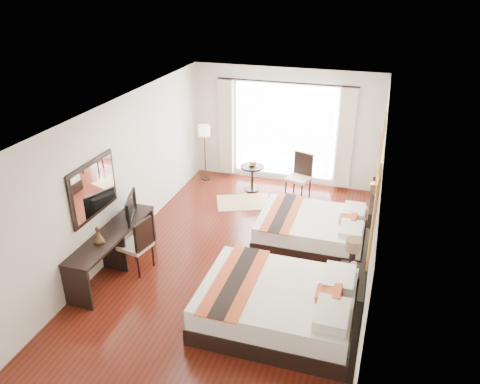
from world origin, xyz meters
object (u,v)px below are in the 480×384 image
(table_lamp, at_px, (354,247))
(side_table, at_px, (252,178))
(bed_near, at_px, (284,304))
(vase, at_px, (353,267))
(floor_lamp, at_px, (204,134))
(nightstand, at_px, (350,280))
(window_chair, at_px, (298,185))
(desk_chair, at_px, (137,254))
(television, at_px, (127,207))
(bed_far, at_px, (317,229))
(fruit_bowl, at_px, (252,165))
(console_desk, at_px, (114,251))

(table_lamp, bearing_deg, side_table, 129.52)
(bed_near, xyz_separation_m, table_lamp, (0.87, 1.21, 0.43))
(table_lamp, bearing_deg, vase, -80.71)
(floor_lamp, bearing_deg, side_table, -12.53)
(nightstand, distance_m, window_chair, 3.54)
(bed_near, xyz_separation_m, desk_chair, (-2.75, 0.61, -0.03))
(side_table, bearing_deg, table_lamp, -50.48)
(bed_near, relative_size, television, 3.07)
(window_chair, bearing_deg, floor_lamp, -81.24)
(nightstand, height_order, vase, vase)
(bed_far, bearing_deg, nightstand, -60.78)
(bed_far, xyz_separation_m, fruit_bowl, (-1.84, 1.92, 0.34))
(bed_near, relative_size, window_chair, 2.24)
(bed_near, height_order, bed_far, bed_near)
(television, relative_size, window_chair, 0.73)
(television, bearing_deg, console_desk, 157.95)
(console_desk, distance_m, television, 0.81)
(side_table, bearing_deg, window_chair, -2.73)
(nightstand, xyz_separation_m, console_desk, (-4.00, -0.58, 0.16))
(bed_near, relative_size, side_table, 3.74)
(bed_near, height_order, desk_chair, bed_near)
(nightstand, distance_m, vase, 0.36)
(desk_chair, xyz_separation_m, fruit_bowl, (1.03, 3.74, 0.34))
(bed_far, distance_m, nightstand, 1.56)
(fruit_bowl, bearing_deg, nightstand, -51.64)
(bed_far, distance_m, floor_lamp, 3.93)
(bed_near, xyz_separation_m, television, (-3.11, 1.03, 0.63))
(desk_chair, distance_m, floor_lamp, 4.12)
(side_table, bearing_deg, desk_chair, -105.43)
(floor_lamp, bearing_deg, bed_far, -35.13)
(vase, height_order, window_chair, window_chair)
(bed_far, distance_m, television, 3.57)
(nightstand, relative_size, fruit_bowl, 2.40)
(floor_lamp, height_order, window_chair, floor_lamp)
(bed_near, relative_size, desk_chair, 2.30)
(bed_far, relative_size, vase, 17.66)
(television, bearing_deg, desk_chair, -159.45)
(window_chair, bearing_deg, fruit_bowl, -76.22)
(vase, distance_m, floor_lamp, 5.42)
(table_lamp, height_order, side_table, table_lamp)
(television, distance_m, floor_lamp, 3.61)
(television, height_order, fruit_bowl, television)
(vase, distance_m, window_chair, 3.68)
(nightstand, distance_m, table_lamp, 0.57)
(vase, bearing_deg, desk_chair, -174.81)
(fruit_bowl, bearing_deg, side_table, -53.10)
(bed_far, relative_size, table_lamp, 5.23)
(bed_near, height_order, television, bed_near)
(vase, distance_m, desk_chair, 3.68)
(side_table, distance_m, window_chair, 1.12)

